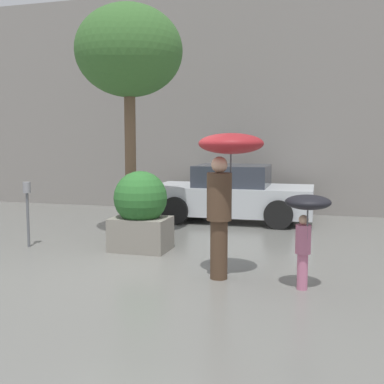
# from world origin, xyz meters

# --- Properties ---
(ground_plane) EXTENTS (40.00, 40.00, 0.00)m
(ground_plane) POSITION_xyz_m (0.00, 0.00, 0.00)
(ground_plane) COLOR slate
(building_facade) EXTENTS (18.00, 0.30, 6.00)m
(building_facade) POSITION_xyz_m (0.00, 6.50, 3.00)
(building_facade) COLOR gray
(building_facade) RESTS_ON ground
(planter_box) EXTENTS (1.02, 0.95, 1.43)m
(planter_box) POSITION_xyz_m (-0.28, 1.31, 0.73)
(planter_box) COLOR gray
(planter_box) RESTS_ON ground
(person_adult) EXTENTS (0.91, 0.91, 2.07)m
(person_adult) POSITION_xyz_m (1.56, 0.01, 1.56)
(person_adult) COLOR #473323
(person_adult) RESTS_ON ground
(person_child) EXTENTS (0.59, 0.59, 1.28)m
(person_child) POSITION_xyz_m (2.68, -0.24, 0.99)
(person_child) COLOR #B76684
(person_child) RESTS_ON ground
(parked_car_near) EXTENTS (3.91, 2.11, 1.36)m
(parked_car_near) POSITION_xyz_m (0.65, 4.95, 0.63)
(parked_car_near) COLOR #B7BCC1
(parked_car_near) RESTS_ON ground
(street_tree) EXTENTS (2.11, 2.11, 4.61)m
(street_tree) POSITION_xyz_m (-0.92, 2.37, 3.67)
(street_tree) COLOR brown
(street_tree) RESTS_ON ground
(parking_meter) EXTENTS (0.14, 0.14, 1.21)m
(parking_meter) POSITION_xyz_m (-2.38, 0.98, 0.87)
(parking_meter) COLOR #595B60
(parking_meter) RESTS_ON ground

